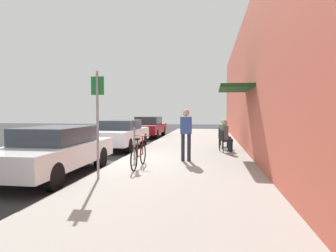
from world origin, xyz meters
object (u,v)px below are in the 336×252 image
parking_meter (134,136)px  parked_car_0 (54,150)px  cafe_chair_0 (224,139)px  pedestrian_standing (186,131)px  cafe_chair_1 (223,137)px  seated_patron_1 (224,133)px  street_sign (98,116)px  bicycle_0 (139,155)px  parked_car_2 (148,127)px  seated_patron_0 (226,135)px  parked_car_1 (120,134)px  cafe_chair_2 (222,135)px

parking_meter → parked_car_0: bearing=-121.0°
cafe_chair_0 → pedestrian_standing: size_ratio=0.51×
cafe_chair_1 → parked_car_0: bearing=-130.2°
cafe_chair_0 → seated_patron_1: (0.06, 1.00, 0.19)m
street_sign → cafe_chair_0: 6.21m
parking_meter → bicycle_0: parking_meter is taller
parked_car_0 → parking_meter: bearing=59.0°
parked_car_2 → seated_patron_1: 7.92m
seated_patron_0 → seated_patron_1: same height
seated_patron_1 → parked_car_1: bearing=178.0°
parked_car_2 → seated_patron_1: (4.79, -6.31, 0.09)m
parked_car_1 → street_sign: bearing=-76.8°
seated_patron_1 → cafe_chair_1: bearing=-161.7°
parked_car_2 → parking_meter: (1.55, -9.35, 0.16)m
pedestrian_standing → street_sign: bearing=-124.1°
parking_meter → cafe_chair_1: parking_meter is taller
parked_car_0 → street_sign: street_sign is taller
cafe_chair_0 → seated_patron_0: seated_patron_0 is taller
seated_patron_1 → cafe_chair_2: (-0.06, 0.98, -0.19)m
parking_meter → street_sign: 3.26m
street_sign → parking_meter: bearing=89.1°
parked_car_2 → seated_patron_0: bearing=-56.7°
cafe_chair_2 → pedestrian_standing: size_ratio=0.51×
seated_patron_1 → cafe_chair_2: size_ratio=1.48×
parking_meter → seated_patron_1: bearing=43.2°
cafe_chair_2 → pedestrian_standing: bearing=-106.9°
seated_patron_1 → street_sign: bearing=-117.9°
cafe_chair_2 → cafe_chair_0: bearing=-89.9°
bicycle_0 → seated_patron_1: 5.43m
cafe_chair_1 → seated_patron_1: size_ratio=0.67×
parked_car_1 → parking_meter: parking_meter is taller
parked_car_2 → bicycle_0: parked_car_2 is taller
cafe_chair_0 → parked_car_0: bearing=-135.7°
cafe_chair_2 → parking_meter: bearing=-128.3°
street_sign → parked_car_1: bearing=103.2°
seated_patron_0 → pedestrian_standing: (-1.39, -2.43, 0.30)m
seated_patron_0 → pedestrian_standing: bearing=-119.9°
parking_meter → seated_patron_0: parking_meter is taller
bicycle_0 → seated_patron_0: bearing=54.7°
cafe_chair_1 → seated_patron_1: 0.20m
cafe_chair_1 → parked_car_1: bearing=177.8°
parked_car_0 → bicycle_0: 2.32m
street_sign → cafe_chair_1: street_sign is taller
parking_meter → street_sign: size_ratio=0.51×
cafe_chair_1 → cafe_chair_2: size_ratio=1.00×
parked_car_0 → cafe_chair_0: 6.61m
parked_car_1 → street_sign: street_sign is taller
bicycle_0 → seated_patron_0: (2.65, 3.74, 0.34)m
parked_car_2 → street_sign: 12.64m
parked_car_0 → seated_patron_1: seated_patron_1 is taller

